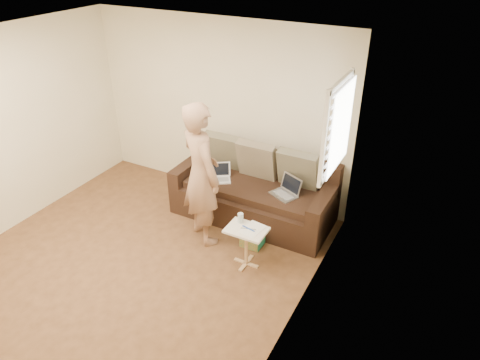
{
  "coord_description": "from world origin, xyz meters",
  "views": [
    {
      "loc": [
        3.07,
        -2.89,
        3.56
      ],
      "look_at": [
        0.8,
        1.4,
        0.78
      ],
      "focal_mm": 32.86,
      "sensor_mm": 36.0,
      "label": 1
    }
  ],
  "objects": [
    {
      "name": "window_blinds",
      "position": [
        1.95,
        1.5,
        1.7
      ],
      "size": [
        0.12,
        0.88,
        1.08
      ],
      "primitive_type": null,
      "color": "white",
      "rests_on": "wall_right"
    },
    {
      "name": "pillow_mid",
      "position": [
        0.76,
        1.98,
        0.79
      ],
      "size": [
        0.55,
        0.27,
        0.57
      ],
      "primitive_type": null,
      "rotation": [
        0.24,
        0.0,
        0.0
      ],
      "color": "#7A7157",
      "rests_on": "sofa"
    },
    {
      "name": "sofa",
      "position": [
        0.81,
        1.77,
        0.42
      ],
      "size": [
        2.2,
        0.95,
        0.85
      ],
      "primitive_type": null,
      "color": "black",
      "rests_on": "ground"
    },
    {
      "name": "floor",
      "position": [
        0.0,
        0.0,
        0.0
      ],
      "size": [
        4.5,
        4.5,
        0.0
      ],
      "primitive_type": "plane",
      "color": "#4C311C",
      "rests_on": "ground"
    },
    {
      "name": "laptop_silver",
      "position": [
        1.28,
        1.7,
        0.52
      ],
      "size": [
        0.42,
        0.37,
        0.23
      ],
      "primitive_type": null,
      "rotation": [
        0.0,
        0.0,
        -0.44
      ],
      "color": "#B7BABC",
      "rests_on": "sofa"
    },
    {
      "name": "striped_box",
      "position": [
        1.1,
        1.2,
        0.09
      ],
      "size": [
        0.29,
        0.29,
        0.18
      ],
      "primitive_type": null,
      "color": "orange",
      "rests_on": "ground"
    },
    {
      "name": "side_table",
      "position": [
        1.2,
        0.81,
        0.26
      ],
      "size": [
        0.48,
        0.33,
        0.52
      ],
      "primitive_type": null,
      "color": "silver",
      "rests_on": "ground"
    },
    {
      "name": "scissors",
      "position": [
        1.22,
        0.82,
        0.53
      ],
      "size": [
        0.19,
        0.11,
        0.02
      ],
      "primitive_type": null,
      "rotation": [
        0.0,
        0.0,
        -0.06
      ],
      "color": "silver",
      "rests_on": "side_table"
    },
    {
      "name": "ceiling",
      "position": [
        0.0,
        0.0,
        2.6
      ],
      "size": [
        4.5,
        4.5,
        0.0
      ],
      "primitive_type": "plane",
      "rotation": [
        3.14,
        0.0,
        0.0
      ],
      "color": "white",
      "rests_on": "wall_back"
    },
    {
      "name": "pillow_right",
      "position": [
        1.36,
        2.0,
        0.79
      ],
      "size": [
        0.55,
        0.28,
        0.57
      ],
      "primitive_type": null,
      "rotation": [
        0.26,
        0.0,
        0.0
      ],
      "color": "brown",
      "rests_on": "sofa"
    },
    {
      "name": "pillow_left",
      "position": [
        0.21,
        2.02,
        0.79
      ],
      "size": [
        0.55,
        0.29,
        0.57
      ],
      "primitive_type": null,
      "rotation": [
        0.28,
        0.0,
        0.0
      ],
      "color": "brown",
      "rests_on": "sofa"
    },
    {
      "name": "paper_on_table",
      "position": [
        1.26,
        0.84,
        0.52
      ],
      "size": [
        0.25,
        0.33,
        0.0
      ],
      "primitive_type": null,
      "rotation": [
        0.0,
        0.0,
        -0.14
      ],
      "color": "white",
      "rests_on": "side_table"
    },
    {
      "name": "person",
      "position": [
        0.45,
        1.05,
        0.94
      ],
      "size": [
        0.83,
        0.75,
        1.88
      ],
      "primitive_type": "imported",
      "rotation": [
        0.0,
        0.0,
        2.6
      ],
      "color": "#996F53",
      "rests_on": "ground"
    },
    {
      "name": "drinking_glass",
      "position": [
        1.07,
        0.91,
        0.58
      ],
      "size": [
        0.07,
        0.07,
        0.12
      ],
      "primitive_type": null,
      "color": "silver",
      "rests_on": "side_table"
    },
    {
      "name": "laptop_white",
      "position": [
        0.34,
        1.65,
        0.52
      ],
      "size": [
        0.38,
        0.36,
        0.23
      ],
      "primitive_type": null,
      "rotation": [
        0.0,
        0.0,
        0.57
      ],
      "color": "white",
      "rests_on": "sofa"
    },
    {
      "name": "wall_right",
      "position": [
        2.0,
        0.0,
        1.3
      ],
      "size": [
        0.0,
        4.5,
        4.5
      ],
      "primitive_type": "plane",
      "rotation": [
        1.57,
        0.0,
        -1.57
      ],
      "color": "beige",
      "rests_on": "ground"
    },
    {
      "name": "wall_back",
      "position": [
        0.0,
        2.25,
        1.3
      ],
      "size": [
        4.0,
        0.0,
        4.0
      ],
      "primitive_type": "plane",
      "rotation": [
        1.57,
        0.0,
        0.0
      ],
      "color": "beige",
      "rests_on": "ground"
    }
  ]
}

